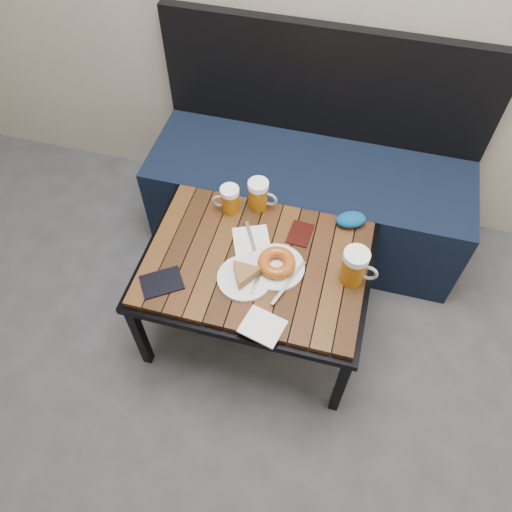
% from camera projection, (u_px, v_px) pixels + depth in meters
% --- Properties ---
extents(bench, '(1.40, 0.50, 0.95)m').
position_uv_depth(bench, '(308.00, 190.00, 2.29)').
color(bench, black).
rests_on(bench, ground).
extents(cafe_table, '(0.84, 0.62, 0.47)m').
position_uv_depth(cafe_table, '(256.00, 267.00, 1.85)').
color(cafe_table, black).
rests_on(cafe_table, ground).
extents(beer_mug_left, '(0.11, 0.08, 0.12)m').
position_uv_depth(beer_mug_left, '(229.00, 200.00, 1.91)').
color(beer_mug_left, '#92540B').
rests_on(beer_mug_left, cafe_table).
extents(beer_mug_centre, '(0.12, 0.08, 0.13)m').
position_uv_depth(beer_mug_centre, '(259.00, 195.00, 1.92)').
color(beer_mug_centre, '#92540B').
rests_on(beer_mug_centre, cafe_table).
extents(beer_mug_right, '(0.13, 0.09, 0.15)m').
position_uv_depth(beer_mug_right, '(355.00, 267.00, 1.71)').
color(beer_mug_right, '#92540B').
rests_on(beer_mug_right, cafe_table).
extents(plate_pie, '(0.19, 0.19, 0.05)m').
position_uv_depth(plate_pie, '(245.00, 276.00, 1.75)').
color(plate_pie, white).
rests_on(plate_pie, cafe_table).
extents(plate_bagel, '(0.20, 0.26, 0.06)m').
position_uv_depth(plate_bagel, '(276.00, 265.00, 1.77)').
color(plate_bagel, white).
rests_on(plate_bagel, cafe_table).
extents(napkin_left, '(0.17, 0.17, 0.01)m').
position_uv_depth(napkin_left, '(251.00, 240.00, 1.86)').
color(napkin_left, white).
rests_on(napkin_left, cafe_table).
extents(napkin_right, '(0.16, 0.14, 0.01)m').
position_uv_depth(napkin_right, '(263.00, 327.00, 1.65)').
color(napkin_right, white).
rests_on(napkin_right, cafe_table).
extents(passport_navy, '(0.18, 0.17, 0.01)m').
position_uv_depth(passport_navy, '(162.00, 282.00, 1.75)').
color(passport_navy, black).
rests_on(passport_navy, cafe_table).
extents(passport_burgundy, '(0.09, 0.12, 0.01)m').
position_uv_depth(passport_burgundy, '(300.00, 234.00, 1.88)').
color(passport_burgundy, black).
rests_on(passport_burgundy, cafe_table).
extents(knit_pouch, '(0.14, 0.12, 0.05)m').
position_uv_depth(knit_pouch, '(351.00, 220.00, 1.89)').
color(knit_pouch, navy).
rests_on(knit_pouch, cafe_table).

